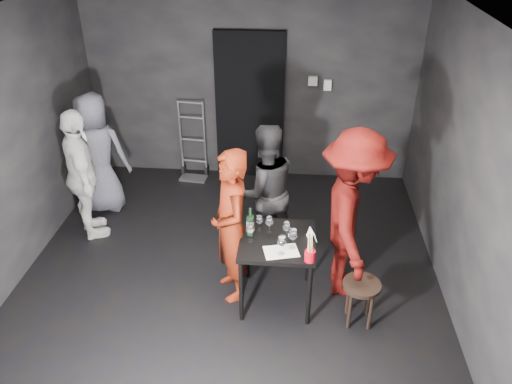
# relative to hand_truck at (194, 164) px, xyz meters

# --- Properties ---
(floor) EXTENTS (4.50, 5.00, 0.02)m
(floor) POSITION_rel_hand_truck_xyz_m (0.82, -2.29, -0.21)
(floor) COLOR black
(floor) RESTS_ON ground
(ceiling) EXTENTS (4.50, 5.00, 0.02)m
(ceiling) POSITION_rel_hand_truck_xyz_m (0.82, -2.29, 2.49)
(ceiling) COLOR silver
(ceiling) RESTS_ON ground
(wall_back) EXTENTS (4.50, 0.04, 2.70)m
(wall_back) POSITION_rel_hand_truck_xyz_m (0.82, 0.21, 1.14)
(wall_back) COLOR black
(wall_back) RESTS_ON ground
(wall_right) EXTENTS (0.04, 5.00, 2.70)m
(wall_right) POSITION_rel_hand_truck_xyz_m (3.07, -2.29, 1.14)
(wall_right) COLOR black
(wall_right) RESTS_ON ground
(doorway) EXTENTS (0.95, 0.10, 2.10)m
(doorway) POSITION_rel_hand_truck_xyz_m (0.82, 0.15, 0.84)
(doorway) COLOR black
(doorway) RESTS_ON ground
(wallbox_upper) EXTENTS (0.12, 0.06, 0.12)m
(wallbox_upper) POSITION_rel_hand_truck_xyz_m (1.67, 0.16, 1.24)
(wallbox_upper) COLOR #B7B7B2
(wallbox_upper) RESTS_ON wall_back
(wallbox_lower) EXTENTS (0.10, 0.06, 0.14)m
(wallbox_lower) POSITION_rel_hand_truck_xyz_m (1.87, 0.16, 1.19)
(wallbox_lower) COLOR #B7B7B2
(wallbox_lower) RESTS_ON wall_back
(hand_truck) EXTENTS (0.39, 0.33, 1.15)m
(hand_truck) POSITION_rel_hand_truck_xyz_m (0.00, 0.00, 0.00)
(hand_truck) COLOR #B2B2B7
(hand_truck) RESTS_ON floor
(tasting_table) EXTENTS (0.72, 0.72, 0.75)m
(tasting_table) POSITION_rel_hand_truck_xyz_m (1.33, -2.52, 0.44)
(tasting_table) COLOR black
(tasting_table) RESTS_ON floor
(stool) EXTENTS (0.36, 0.36, 0.47)m
(stool) POSITION_rel_hand_truck_xyz_m (2.14, -2.76, 0.17)
(stool) COLOR black
(stool) RESTS_ON floor
(server_red) EXTENTS (0.63, 0.75, 1.75)m
(server_red) POSITION_rel_hand_truck_xyz_m (0.88, -2.43, 0.66)
(server_red) COLOR maroon
(server_red) RESTS_ON floor
(woman_black) EXTENTS (0.90, 0.70, 1.63)m
(woman_black) POSITION_rel_hand_truck_xyz_m (1.15, -1.67, 0.60)
(woman_black) COLOR #232325
(woman_black) RESTS_ON floor
(man_maroon) EXTENTS (0.64, 1.38, 2.13)m
(man_maroon) POSITION_rel_hand_truck_xyz_m (2.05, -2.27, 0.85)
(man_maroon) COLOR #4C0907
(man_maroon) RESTS_ON floor
(bystander_cream) EXTENTS (0.93, 1.11, 1.71)m
(bystander_cream) POSITION_rel_hand_truck_xyz_m (-0.96, -1.55, 0.64)
(bystander_cream) COLOR white
(bystander_cream) RESTS_ON floor
(bystander_grey) EXTENTS (0.81, 0.45, 1.65)m
(bystander_grey) POSITION_rel_hand_truck_xyz_m (-1.01, -0.94, 0.61)
(bystander_grey) COLOR #50505C
(bystander_grey) RESTS_ON floor
(tasting_mat) EXTENTS (0.35, 0.28, 0.00)m
(tasting_mat) POSITION_rel_hand_truck_xyz_m (1.38, -2.71, 0.54)
(tasting_mat) COLOR white
(tasting_mat) RESTS_ON tasting_table
(wine_glass_a) EXTENTS (0.10, 0.10, 0.21)m
(wine_glass_a) POSITION_rel_hand_truck_xyz_m (1.08, -2.57, 0.64)
(wine_glass_a) COLOR white
(wine_glass_a) RESTS_ON tasting_table
(wine_glass_b) EXTENTS (0.08, 0.08, 0.19)m
(wine_glass_b) POSITION_rel_hand_truck_xyz_m (1.15, -2.39, 0.63)
(wine_glass_b) COLOR white
(wine_glass_b) RESTS_ON tasting_table
(wine_glass_c) EXTENTS (0.08, 0.08, 0.20)m
(wine_glass_c) POSITION_rel_hand_truck_xyz_m (1.25, -2.41, 0.64)
(wine_glass_c) COLOR white
(wine_glass_c) RESTS_ON tasting_table
(wine_glass_d) EXTENTS (0.09, 0.09, 0.22)m
(wine_glass_d) POSITION_rel_hand_truck_xyz_m (1.38, -2.75, 0.65)
(wine_glass_d) COLOR white
(wine_glass_d) RESTS_ON tasting_table
(wine_glass_e) EXTENTS (0.10, 0.10, 0.22)m
(wine_glass_e) POSITION_rel_hand_truck_xyz_m (1.48, -2.64, 0.65)
(wine_glass_e) COLOR white
(wine_glass_e) RESTS_ON tasting_table
(wine_glass_f) EXTENTS (0.08, 0.08, 0.20)m
(wine_glass_f) POSITION_rel_hand_truck_xyz_m (1.42, -2.50, 0.64)
(wine_glass_f) COLOR white
(wine_glass_f) RESTS_ON tasting_table
(wine_bottle) EXTENTS (0.07, 0.07, 0.30)m
(wine_bottle) POSITION_rel_hand_truck_xyz_m (1.07, -2.46, 0.65)
(wine_bottle) COLOR black
(wine_bottle) RESTS_ON tasting_table
(breadstick_cup) EXTENTS (0.10, 0.10, 0.30)m
(breadstick_cup) POSITION_rel_hand_truck_xyz_m (1.64, -2.82, 0.67)
(breadstick_cup) COLOR #BD0715
(breadstick_cup) RESTS_ON tasting_table
(reserved_card) EXTENTS (0.11, 0.15, 0.10)m
(reserved_card) POSITION_rel_hand_truck_xyz_m (1.64, -2.48, 0.59)
(reserved_card) COLOR white
(reserved_card) RESTS_ON tasting_table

